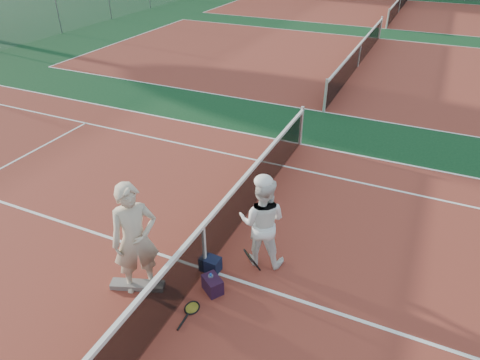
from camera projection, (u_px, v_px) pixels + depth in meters
name	position (u px, v px, depth m)	size (l,w,h in m)	color
ground	(205.00, 270.00, 7.62)	(130.00, 130.00, 0.00)	#0E361A
court_main	(205.00, 269.00, 7.62)	(23.77, 10.97, 0.01)	maroon
court_far_a	(358.00, 67.00, 18.10)	(23.77, 10.97, 0.01)	maroon
court_far_b	(398.00, 12.00, 28.57)	(23.77, 10.97, 0.01)	maroon
net_main	(204.00, 248.00, 7.36)	(0.10, 10.98, 1.02)	black
net_far_a	(359.00, 54.00, 17.83)	(0.10, 10.98, 1.02)	black
net_far_b	(400.00, 4.00, 28.30)	(0.10, 10.98, 1.02)	black
player_a	(135.00, 240.00, 6.76)	(0.74, 0.48, 2.03)	beige
player_b	(262.00, 222.00, 7.39)	(0.84, 0.66, 1.73)	white
racket_red	(134.00, 263.00, 7.36)	(0.22, 0.27, 0.58)	maroon
racket_black_held	(248.00, 262.00, 7.40)	(0.32, 0.27, 0.54)	black
racket_spare	(192.00, 308.00, 6.85)	(0.60, 0.27, 0.03)	black
sports_bag_navy	(210.00, 264.00, 7.54)	(0.35, 0.24, 0.28)	black
sports_bag_purple	(213.00, 285.00, 7.11)	(0.35, 0.24, 0.29)	black
net_cover_canvas	(138.00, 285.00, 7.24)	(0.91, 0.21, 0.10)	slate
water_bottle	(211.00, 282.00, 7.15)	(0.09, 0.09, 0.30)	silver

